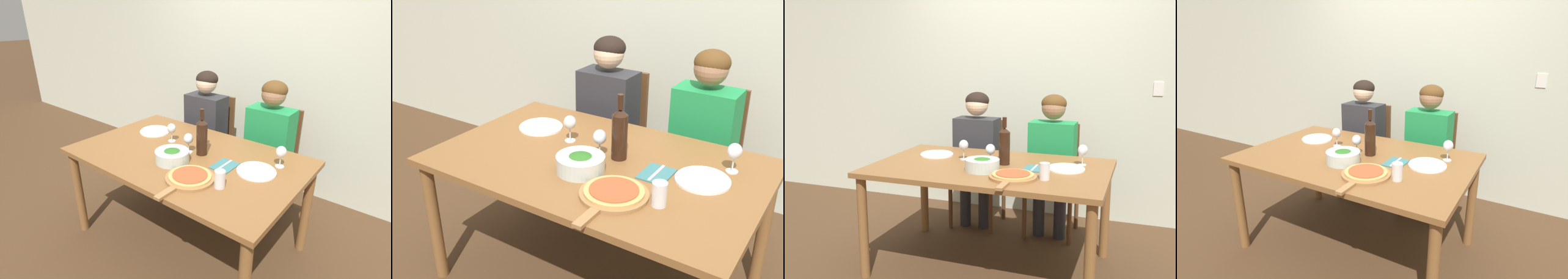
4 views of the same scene
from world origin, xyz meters
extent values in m
plane|color=#4C331E|center=(0.00, 0.00, 0.00)|extent=(40.00, 40.00, 0.00)
cube|color=beige|center=(0.00, 1.30, 1.35)|extent=(10.00, 0.05, 2.70)
cube|color=brown|center=(0.00, 0.00, 0.75)|extent=(1.66, 1.04, 0.04)
cylinder|color=brown|center=(-0.77, -0.46, 0.37)|extent=(0.07, 0.07, 0.73)
cylinder|color=brown|center=(-0.77, 0.46, 0.37)|extent=(0.07, 0.07, 0.73)
cylinder|color=brown|center=(0.77, 0.46, 0.37)|extent=(0.07, 0.07, 0.73)
cube|color=brown|center=(-0.39, 0.78, 0.43)|extent=(0.42, 0.42, 0.04)
cube|color=brown|center=(-0.39, 0.97, 0.70)|extent=(0.38, 0.03, 0.50)
cylinder|color=brown|center=(-0.58, 0.59, 0.21)|extent=(0.04, 0.04, 0.41)
cylinder|color=brown|center=(-0.20, 0.59, 0.21)|extent=(0.04, 0.04, 0.41)
cylinder|color=brown|center=(-0.58, 0.97, 0.21)|extent=(0.04, 0.04, 0.41)
cylinder|color=brown|center=(-0.20, 0.97, 0.21)|extent=(0.04, 0.04, 0.41)
cube|color=brown|center=(0.29, 0.78, 0.43)|extent=(0.42, 0.42, 0.04)
cube|color=brown|center=(0.29, 0.97, 0.70)|extent=(0.38, 0.03, 0.50)
cylinder|color=brown|center=(0.10, 0.59, 0.21)|extent=(0.04, 0.04, 0.41)
cylinder|color=brown|center=(0.48, 0.59, 0.21)|extent=(0.04, 0.04, 0.41)
cylinder|color=brown|center=(0.10, 0.97, 0.21)|extent=(0.04, 0.04, 0.41)
cylinder|color=brown|center=(0.48, 0.97, 0.21)|extent=(0.04, 0.04, 0.41)
cylinder|color=#28282D|center=(-0.48, 0.70, 0.23)|extent=(0.10, 0.10, 0.45)
cylinder|color=#28282D|center=(-0.30, 0.70, 0.23)|extent=(0.10, 0.10, 0.45)
cube|color=#2D2D33|center=(-0.39, 0.76, 0.72)|extent=(0.38, 0.22, 0.54)
cylinder|color=#2D2D33|center=(-0.59, 0.51, 0.57)|extent=(0.07, 0.31, 0.14)
cylinder|color=#2D2D33|center=(-0.19, 0.51, 0.57)|extent=(0.07, 0.31, 0.14)
sphere|color=beige|center=(-0.39, 0.76, 1.11)|extent=(0.20, 0.20, 0.20)
ellipsoid|color=black|center=(-0.39, 0.77, 1.15)|extent=(0.21, 0.21, 0.15)
cylinder|color=#28282D|center=(0.20, 0.70, 0.23)|extent=(0.10, 0.10, 0.45)
cylinder|color=#28282D|center=(0.38, 0.70, 0.23)|extent=(0.10, 0.10, 0.45)
cube|color=#1E8C47|center=(0.29, 0.76, 0.72)|extent=(0.38, 0.22, 0.54)
cylinder|color=#1E8C47|center=(0.09, 0.51, 0.57)|extent=(0.07, 0.31, 0.14)
cylinder|color=#1E8C47|center=(0.49, 0.51, 0.57)|extent=(0.07, 0.31, 0.14)
sphere|color=#9E7051|center=(0.29, 0.76, 1.11)|extent=(0.20, 0.20, 0.20)
ellipsoid|color=#563819|center=(0.29, 0.77, 1.15)|extent=(0.21, 0.21, 0.15)
cylinder|color=black|center=(0.08, 0.08, 0.89)|extent=(0.08, 0.08, 0.24)
cone|color=black|center=(0.08, 0.08, 1.02)|extent=(0.08, 0.08, 0.03)
cylinder|color=black|center=(0.08, 0.08, 1.07)|extent=(0.03, 0.03, 0.08)
cylinder|color=silver|center=(-0.01, -0.15, 0.81)|extent=(0.24, 0.24, 0.08)
ellipsoid|color=#2D6B23|center=(-0.01, -0.15, 0.81)|extent=(0.20, 0.20, 0.09)
cylinder|color=white|center=(-0.50, 0.17, 0.77)|extent=(0.26, 0.26, 0.01)
torus|color=white|center=(-0.50, 0.17, 0.78)|extent=(0.25, 0.25, 0.02)
cylinder|color=white|center=(0.53, 0.08, 0.77)|extent=(0.26, 0.26, 0.01)
torus|color=white|center=(0.53, 0.08, 0.78)|extent=(0.25, 0.25, 0.02)
cylinder|color=#9E7042|center=(0.24, -0.26, 0.78)|extent=(0.31, 0.31, 0.02)
cube|color=#9E7042|center=(0.24, -0.48, 0.78)|extent=(0.04, 0.14, 0.02)
cylinder|color=tan|center=(0.24, -0.26, 0.79)|extent=(0.27, 0.27, 0.01)
cylinder|color=#AD4C28|center=(0.24, -0.26, 0.80)|extent=(0.22, 0.22, 0.01)
cylinder|color=silver|center=(-0.25, 0.11, 0.77)|extent=(0.06, 0.06, 0.01)
cylinder|color=silver|center=(-0.25, 0.11, 0.81)|extent=(0.01, 0.01, 0.07)
ellipsoid|color=silver|center=(-0.25, 0.11, 0.88)|extent=(0.07, 0.07, 0.08)
ellipsoid|color=maroon|center=(-0.25, 0.11, 0.87)|extent=(0.06, 0.06, 0.03)
cylinder|color=silver|center=(0.61, 0.24, 0.77)|extent=(0.06, 0.06, 0.01)
cylinder|color=silver|center=(0.61, 0.24, 0.81)|extent=(0.01, 0.01, 0.07)
ellipsoid|color=silver|center=(0.61, 0.24, 0.88)|extent=(0.07, 0.07, 0.08)
ellipsoid|color=maroon|center=(0.61, 0.24, 0.87)|extent=(0.06, 0.06, 0.03)
cylinder|color=silver|center=(-0.01, 0.04, 0.77)|extent=(0.06, 0.06, 0.01)
cylinder|color=silver|center=(-0.01, 0.04, 0.81)|extent=(0.01, 0.01, 0.07)
ellipsoid|color=silver|center=(-0.01, 0.04, 0.88)|extent=(0.07, 0.07, 0.08)
ellipsoid|color=maroon|center=(-0.01, 0.04, 0.87)|extent=(0.06, 0.06, 0.03)
cylinder|color=silver|center=(0.44, -0.22, 0.82)|extent=(0.07, 0.07, 0.11)
cube|color=#387075|center=(0.32, 0.02, 0.77)|extent=(0.14, 0.18, 0.01)
cube|color=silver|center=(0.32, 0.02, 0.78)|extent=(0.01, 0.17, 0.01)
camera|label=1|loc=(1.30, -1.53, 1.74)|focal=28.00mm
camera|label=2|loc=(1.09, -1.77, 1.82)|focal=42.00mm
camera|label=3|loc=(1.04, -2.99, 1.56)|focal=42.00mm
camera|label=4|loc=(1.15, -1.76, 1.56)|focal=28.00mm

